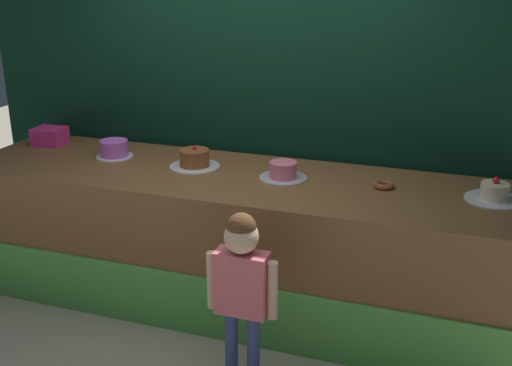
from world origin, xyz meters
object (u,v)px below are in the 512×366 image
(pink_box, at_px, (50,136))
(donut, at_px, (384,185))
(cake_far_right, at_px, (494,193))
(cake_far_left, at_px, (114,149))
(cake_center_left, at_px, (195,159))
(cake_center_right, at_px, (283,171))
(child_figure, at_px, (242,278))

(pink_box, relative_size, donut, 1.74)
(donut, relative_size, cake_far_right, 0.39)
(cake_far_left, relative_size, cake_center_left, 0.77)
(donut, xyz_separation_m, cake_far_left, (-1.97, 0.02, 0.04))
(cake_center_left, distance_m, cake_far_right, 1.97)
(donut, bearing_deg, cake_center_right, -176.72)
(cake_far_left, xyz_separation_m, cake_center_left, (0.66, -0.02, -0.00))
(donut, distance_m, cake_far_left, 1.97)
(cake_center_left, relative_size, cake_center_right, 1.11)
(pink_box, distance_m, donut, 2.63)
(child_figure, height_order, cake_center_left, cake_center_left)
(child_figure, relative_size, cake_center_left, 3.02)
(pink_box, height_order, cake_far_right, cake_far_right)
(cake_center_left, bearing_deg, donut, 0.15)
(cake_center_right, height_order, cake_far_right, cake_far_right)
(donut, xyz_separation_m, cake_far_right, (0.66, -0.01, 0.03))
(child_figure, xyz_separation_m, cake_far_right, (1.26, 0.96, 0.30))
(child_figure, bearing_deg, cake_center_right, 93.14)
(child_figure, xyz_separation_m, cake_far_left, (-1.36, 0.99, 0.32))
(donut, relative_size, cake_center_right, 0.42)
(pink_box, xyz_separation_m, cake_far_left, (0.66, -0.13, -0.01))
(donut, relative_size, cake_center_left, 0.38)
(child_figure, xyz_separation_m, donut, (0.61, 0.97, 0.27))
(pink_box, bearing_deg, cake_center_right, -5.35)
(cake_center_right, relative_size, cake_far_right, 0.93)
(pink_box, xyz_separation_m, donut, (2.63, -0.15, -0.05))
(cake_far_left, distance_m, cake_center_left, 0.66)
(child_figure, xyz_separation_m, cake_center_left, (-0.71, 0.96, 0.31))
(cake_far_left, bearing_deg, cake_far_right, -0.54)
(cake_far_left, xyz_separation_m, cake_far_right, (2.63, -0.02, -0.02))
(pink_box, distance_m, cake_far_right, 3.29)
(child_figure, distance_m, pink_box, 2.33)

